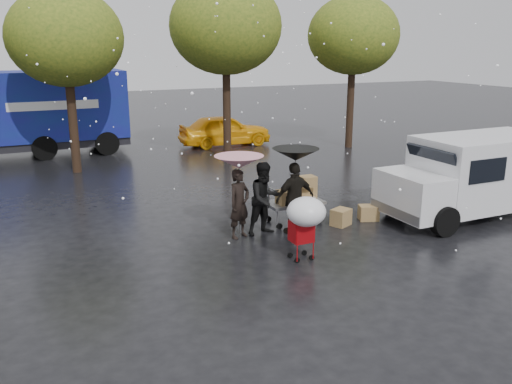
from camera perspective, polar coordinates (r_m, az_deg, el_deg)
name	(u,v)px	position (r m, az deg, el deg)	size (l,w,h in m)	color
ground	(288,246)	(12.82, 3.34, -5.65)	(90.00, 90.00, 0.00)	black
person_pink	(239,204)	(13.09, -1.76, -1.25)	(0.62, 0.41, 1.70)	black
person_middle	(265,199)	(13.30, 0.94, -0.70)	(0.89, 0.69, 1.82)	black
person_black	(295,198)	(13.38, 4.11, -0.68)	(1.06, 0.44, 1.81)	black
umbrella_pink	(239,162)	(12.83, -1.80, 3.17)	(1.19, 1.19, 2.04)	#4C4C4C
umbrella_black	(296,155)	(13.12, 4.20, 3.95)	(1.15, 1.15, 2.16)	#4C4C4C
vendor_cart	(297,196)	(14.27, 4.36, -0.41)	(1.52, 0.80, 1.27)	slate
shopping_cart	(305,215)	(11.58, 5.23, -2.44)	(0.84, 0.84, 1.46)	#9F090E
white_van	(473,175)	(15.80, 21.89, 1.69)	(4.91, 2.18, 2.20)	white
blue_truck	(31,114)	(24.64, -22.63, 7.58)	(8.30, 2.60, 3.50)	navy
box_ground_near	(341,217)	(14.30, 8.93, -2.64)	(0.48, 0.39, 0.44)	olive
box_ground_far	(368,213)	(14.88, 11.76, -2.15)	(0.51, 0.39, 0.39)	olive
yellow_taxi	(225,130)	(25.32, -3.30, 6.52)	(1.70, 4.22, 1.44)	#FFAD0D
tree_row	(151,32)	(21.19, -10.99, 16.25)	(21.60, 4.40, 7.12)	black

